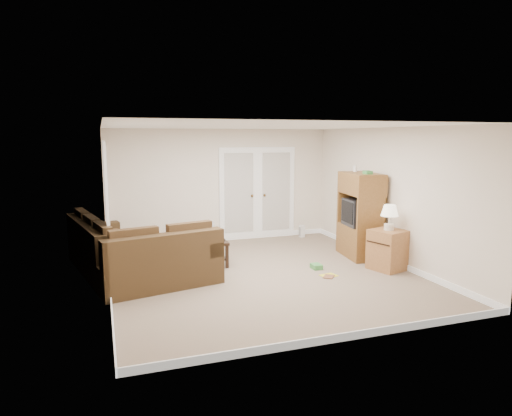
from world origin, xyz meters
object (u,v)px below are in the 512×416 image
object	(u,v)px
tv_armoire	(360,215)
side_cabinet	(388,246)
sectional_sofa	(129,257)
coffee_table	(208,248)

from	to	relation	value
tv_armoire	side_cabinet	distance (m)	1.03
tv_armoire	side_cabinet	xyz separation A→B (m)	(0.00, -0.94, -0.41)
sectional_sofa	tv_armoire	world-z (taller)	tv_armoire
tv_armoire	coffee_table	bearing A→B (deg)	175.58
sectional_sofa	side_cabinet	xyz separation A→B (m)	(4.37, -1.03, 0.07)
sectional_sofa	coffee_table	bearing A→B (deg)	6.41
tv_armoire	sectional_sofa	bearing A→B (deg)	-173.93
sectional_sofa	side_cabinet	world-z (taller)	side_cabinet
tv_armoire	side_cabinet	world-z (taller)	tv_armoire
sectional_sofa	side_cabinet	distance (m)	4.49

